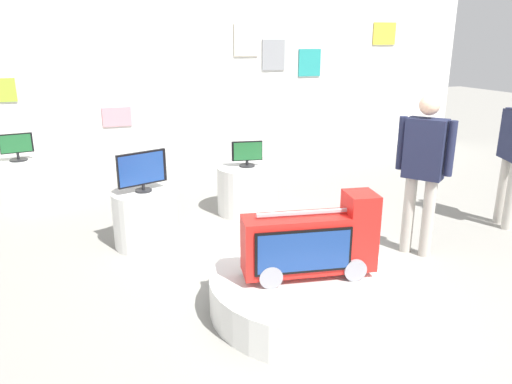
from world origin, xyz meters
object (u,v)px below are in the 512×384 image
(shopper_browsing_near_truck, at_px, (423,164))
(tv_on_left_rear, at_px, (247,153))
(novelty_firetruck_tv, at_px, (312,244))
(display_pedestal_center_rear, at_px, (22,183))
(tv_on_center_rear, at_px, (17,146))
(display_pedestal_right_rear, at_px, (146,218))
(display_pedestal_left_rear, at_px, (247,189))
(main_display_pedestal, at_px, (307,292))
(tv_on_right_rear, at_px, (142,170))

(shopper_browsing_near_truck, bearing_deg, tv_on_left_rear, 124.16)
(novelty_firetruck_tv, height_order, display_pedestal_center_rear, novelty_firetruck_tv)
(display_pedestal_center_rear, bearing_deg, tv_on_left_rear, -26.00)
(novelty_firetruck_tv, xyz_separation_m, display_pedestal_center_rear, (-2.45, 3.79, -0.29))
(tv_on_center_rear, relative_size, display_pedestal_right_rear, 0.59)
(display_pedestal_left_rear, xyz_separation_m, shopper_browsing_near_truck, (1.23, -1.82, 0.66))
(main_display_pedestal, xyz_separation_m, shopper_browsing_near_truck, (1.56, 0.62, 0.81))
(tv_on_center_rear, bearing_deg, display_pedestal_left_rear, -25.87)
(display_pedestal_center_rear, distance_m, tv_on_right_rear, 2.45)
(main_display_pedestal, xyz_separation_m, novelty_firetruck_tv, (0.02, -0.01, 0.44))
(tv_on_right_rear, bearing_deg, novelty_firetruck_tv, -59.41)
(tv_on_right_rear, bearing_deg, display_pedestal_left_rear, 24.27)
(novelty_firetruck_tv, distance_m, display_pedestal_left_rear, 2.49)
(tv_on_center_rear, bearing_deg, main_display_pedestal, -57.25)
(main_display_pedestal, distance_m, tv_on_left_rear, 2.54)
(display_pedestal_right_rear, xyz_separation_m, tv_on_right_rear, (-0.00, -0.00, 0.54))
(tv_on_right_rear, relative_size, shopper_browsing_near_truck, 0.32)
(display_pedestal_center_rear, relative_size, tv_on_center_rear, 1.90)
(display_pedestal_left_rear, relative_size, display_pedestal_center_rear, 0.99)
(display_pedestal_right_rear, bearing_deg, tv_on_center_rear, 125.01)
(tv_on_left_rear, distance_m, tv_on_right_rear, 1.52)
(tv_on_left_rear, bearing_deg, tv_on_center_rear, 154.06)
(display_pedestal_left_rear, bearing_deg, display_pedestal_center_rear, 154.06)
(display_pedestal_right_rear, height_order, tv_on_right_rear, tv_on_right_rear)
(main_display_pedestal, distance_m, display_pedestal_center_rear, 4.50)
(main_display_pedestal, xyz_separation_m, tv_on_left_rear, (0.32, 2.44, 0.63))
(novelty_firetruck_tv, bearing_deg, shopper_browsing_near_truck, 22.31)
(display_pedestal_right_rear, distance_m, shopper_browsing_near_truck, 2.96)
(tv_on_center_rear, bearing_deg, shopper_browsing_near_truck, -38.38)
(main_display_pedestal, distance_m, shopper_browsing_near_truck, 1.86)
(main_display_pedestal, relative_size, tv_on_right_rear, 3.05)
(novelty_firetruck_tv, relative_size, shopper_browsing_near_truck, 0.67)
(tv_on_left_rear, bearing_deg, display_pedestal_right_rear, -155.99)
(display_pedestal_center_rear, xyz_separation_m, display_pedestal_right_rear, (1.37, -1.96, 0.00))
(main_display_pedestal, distance_m, tv_on_right_rear, 2.22)
(tv_on_left_rear, xyz_separation_m, tv_on_center_rear, (-2.75, 1.34, 0.02))
(tv_on_right_rear, bearing_deg, display_pedestal_right_rear, 71.24)
(main_display_pedestal, bearing_deg, display_pedestal_center_rear, 122.71)
(display_pedestal_left_rear, bearing_deg, shopper_browsing_near_truck, -55.88)
(display_pedestal_center_rear, height_order, shopper_browsing_near_truck, shopper_browsing_near_truck)
(display_pedestal_right_rear, bearing_deg, main_display_pedestal, -59.81)
(novelty_firetruck_tv, xyz_separation_m, shopper_browsing_near_truck, (1.54, 0.63, 0.37))
(display_pedestal_center_rear, height_order, tv_on_center_rear, tv_on_center_rear)
(tv_on_left_rear, relative_size, tv_on_center_rear, 0.95)
(tv_on_left_rear, relative_size, display_pedestal_right_rear, 0.57)
(display_pedestal_left_rear, height_order, tv_on_center_rear, tv_on_center_rear)
(display_pedestal_left_rear, height_order, display_pedestal_center_rear, same)
(main_display_pedestal, bearing_deg, tv_on_right_rear, 120.28)
(novelty_firetruck_tv, relative_size, tv_on_right_rear, 2.09)
(shopper_browsing_near_truck, bearing_deg, tv_on_center_rear, 141.62)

